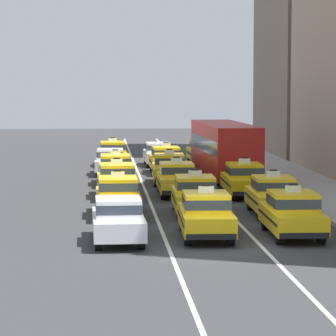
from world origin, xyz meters
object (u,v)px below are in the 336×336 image
(bus_right_fourth, at_px, (224,147))
(taxi_left_sixth, at_px, (113,153))
(taxi_left_fourth, at_px, (115,169))
(taxi_center_second, at_px, (195,194))
(taxi_right_second, at_px, (273,195))
(taxi_center_fifth, at_px, (166,159))
(taxi_right_fifth, at_px, (202,151))
(taxi_center_fourth, at_px, (169,168))
(taxi_left_second, at_px, (118,196))
(taxi_center_nearest, at_px, (206,214))
(taxi_right_third, at_px, (244,179))
(taxi_center_third, at_px, (176,178))
(sedan_left_fifth, at_px, (110,161))
(sedan_left_nearest, at_px, (118,219))
(taxi_left_third, at_px, (117,180))
(taxi_right_nearest, at_px, (292,213))
(sedan_center_sixth, at_px, (158,153))

(bus_right_fourth, bearing_deg, taxi_left_sixth, 128.59)
(taxi_left_fourth, height_order, taxi_center_second, same)
(taxi_left_fourth, xyz_separation_m, taxi_right_second, (6.46, -12.07, 0.00))
(taxi_center_fifth, distance_m, taxi_right_fifth, 7.39)
(taxi_center_fourth, bearing_deg, taxi_left_second, -104.32)
(taxi_center_fifth, bearing_deg, taxi_center_second, -90.00)
(bus_right_fourth, bearing_deg, taxi_left_second, -113.76)
(taxi_center_nearest, height_order, taxi_right_third, same)
(taxi_left_fourth, relative_size, taxi_center_fifth, 1.00)
(taxi_center_second, bearing_deg, taxi_center_fourth, 91.04)
(taxi_left_second, distance_m, taxi_center_third, 7.33)
(taxi_right_second, xyz_separation_m, bus_right_fourth, (-0.02, 15.03, 0.94))
(taxi_center_second, relative_size, taxi_right_third, 1.00)
(sedan_left_fifth, xyz_separation_m, taxi_center_second, (3.43, -17.03, 0.03))
(taxi_center_second, xyz_separation_m, taxi_right_third, (3.03, 5.82, 0.00))
(sedan_left_nearest, bearing_deg, taxi_left_third, 89.30)
(taxi_right_nearest, distance_m, bus_right_fourth, 20.38)
(taxi_center_nearest, bearing_deg, taxi_center_fourth, 90.04)
(taxi_left_sixth, bearing_deg, taxi_center_second, -81.91)
(taxi_center_second, relative_size, taxi_right_nearest, 1.00)
(sedan_left_nearest, bearing_deg, taxi_center_nearest, 12.42)
(sedan_center_sixth, relative_size, taxi_right_fifth, 0.95)
(taxi_center_nearest, relative_size, sedan_center_sixth, 1.07)
(taxi_center_fourth, xyz_separation_m, taxi_center_fifth, (0.21, 5.70, 0.00))
(sedan_center_sixth, bearing_deg, taxi_center_fifth, -88.18)
(sedan_left_nearest, distance_m, taxi_right_fifth, 31.36)
(taxi_left_second, xyz_separation_m, taxi_left_third, (0.05, 6.25, 0.00))
(taxi_center_nearest, bearing_deg, taxi_center_second, 88.01)
(taxi_left_third, relative_size, taxi_center_second, 1.00)
(taxi_right_fifth, bearing_deg, taxi_left_third, -108.91)
(taxi_center_fifth, height_order, taxi_right_third, same)
(sedan_left_nearest, height_order, taxi_center_fifth, taxi_center_fifth)
(taxi_left_third, bearing_deg, taxi_right_third, -1.77)
(taxi_center_fifth, bearing_deg, taxi_right_fifth, 65.95)
(taxi_left_second, height_order, taxi_center_nearest, same)
(taxi_right_nearest, bearing_deg, sedan_left_fifth, 105.64)
(taxi_right_third, bearing_deg, sedan_left_fifth, 119.96)
(sedan_left_fifth, bearing_deg, taxi_center_fourth, -58.58)
(sedan_left_nearest, distance_m, taxi_center_fifth, 24.19)
(taxi_left_fourth, xyz_separation_m, taxi_right_third, (6.23, -5.77, 0.00))
(taxi_left_fourth, height_order, taxi_left_sixth, same)
(taxi_left_third, relative_size, taxi_right_nearest, 1.00)
(taxi_left_sixth, height_order, taxi_right_third, same)
(sedan_left_nearest, bearing_deg, taxi_left_sixth, 89.69)
(taxi_left_third, relative_size, taxi_center_third, 1.01)
(taxi_center_second, distance_m, sedan_center_sixth, 22.71)
(taxi_left_second, bearing_deg, taxi_center_nearest, -61.05)
(taxi_right_third, bearing_deg, taxi_left_second, -136.15)
(taxi_right_third, distance_m, taxi_right_fifth, 18.39)
(taxi_center_nearest, xyz_separation_m, bus_right_fourth, (3.44, 20.35, 0.94))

